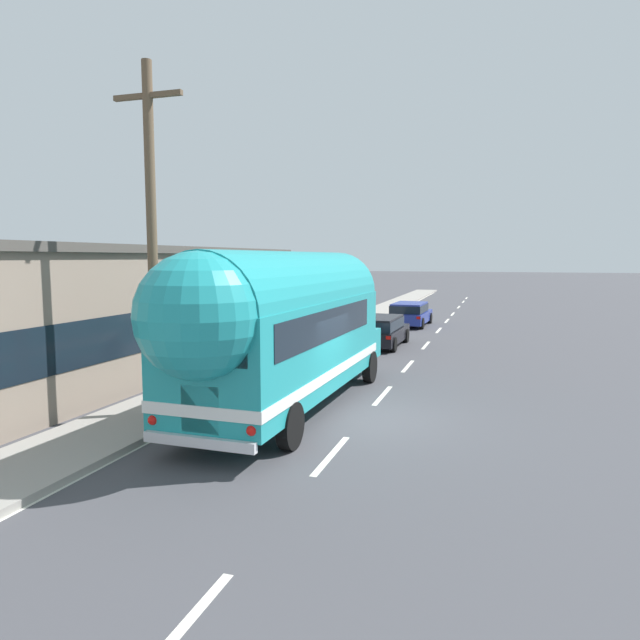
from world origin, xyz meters
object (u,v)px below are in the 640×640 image
utility_pole (152,238)px  painted_bus (283,324)px  car_lead (380,329)px  car_second (410,313)px

utility_pole → painted_bus: utility_pole is taller
car_lead → car_second: 8.19m
painted_bus → car_lead: painted_bus is taller
painted_bus → car_second: (0.21, 19.77, -1.52)m
painted_bus → car_second: bearing=89.4°
car_lead → car_second: size_ratio=0.98×
car_lead → painted_bus: bearing=-90.5°
utility_pole → painted_bus: (2.78, 1.39, -2.12)m
utility_pole → car_lead: bearing=77.4°
utility_pole → car_second: (2.99, 21.16, -3.64)m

